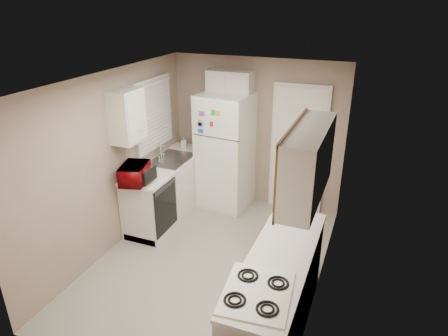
% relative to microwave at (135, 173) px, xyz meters
% --- Properties ---
extents(floor, '(3.80, 3.80, 0.00)m').
position_rel_microwave_xyz_m(floor, '(1.15, -0.12, -1.05)').
color(floor, '#B7B4A2').
rests_on(floor, ground).
extents(ceiling, '(3.80, 3.80, 0.00)m').
position_rel_microwave_xyz_m(ceiling, '(1.15, -0.12, 1.35)').
color(ceiling, white).
rests_on(ceiling, floor).
extents(wall_left, '(3.80, 3.80, 0.00)m').
position_rel_microwave_xyz_m(wall_left, '(-0.25, -0.12, 0.15)').
color(wall_left, gray).
rests_on(wall_left, floor).
extents(wall_right, '(3.80, 3.80, 0.00)m').
position_rel_microwave_xyz_m(wall_right, '(2.55, -0.12, 0.15)').
color(wall_right, gray).
rests_on(wall_right, floor).
extents(wall_back, '(2.80, 2.80, 0.00)m').
position_rel_microwave_xyz_m(wall_back, '(1.15, 1.78, 0.15)').
color(wall_back, gray).
rests_on(wall_back, floor).
extents(wall_front, '(2.80, 2.80, 0.00)m').
position_rel_microwave_xyz_m(wall_front, '(1.15, -2.02, 0.15)').
color(wall_front, gray).
rests_on(wall_front, floor).
extents(left_counter, '(0.60, 1.80, 0.90)m').
position_rel_microwave_xyz_m(left_counter, '(0.05, 0.78, -0.60)').
color(left_counter, silver).
rests_on(left_counter, floor).
extents(dishwasher, '(0.03, 0.58, 0.72)m').
position_rel_microwave_xyz_m(dishwasher, '(0.34, 0.18, -0.56)').
color(dishwasher, black).
rests_on(dishwasher, floor).
extents(sink, '(0.54, 0.74, 0.16)m').
position_rel_microwave_xyz_m(sink, '(0.05, 0.93, -0.19)').
color(sink, gray).
rests_on(sink, left_counter).
extents(microwave, '(0.53, 0.38, 0.32)m').
position_rel_microwave_xyz_m(microwave, '(0.00, 0.00, 0.00)').
color(microwave, '#7E0408').
rests_on(microwave, left_counter).
extents(soap_bottle, '(0.11, 0.11, 0.19)m').
position_rel_microwave_xyz_m(soap_bottle, '(0.00, 1.45, -0.05)').
color(soap_bottle, white).
rests_on(soap_bottle, left_counter).
extents(window_blinds, '(0.10, 0.98, 1.08)m').
position_rel_microwave_xyz_m(window_blinds, '(-0.21, 0.93, 0.55)').
color(window_blinds, silver).
rests_on(window_blinds, wall_left).
extents(upper_cabinet_left, '(0.30, 0.45, 0.70)m').
position_rel_microwave_xyz_m(upper_cabinet_left, '(-0.10, 0.10, 0.75)').
color(upper_cabinet_left, silver).
rests_on(upper_cabinet_left, wall_left).
extents(refrigerator, '(0.84, 0.82, 1.88)m').
position_rel_microwave_xyz_m(refrigerator, '(0.74, 1.47, -0.11)').
color(refrigerator, white).
rests_on(refrigerator, floor).
extents(cabinet_over_fridge, '(0.70, 0.30, 0.40)m').
position_rel_microwave_xyz_m(cabinet_over_fridge, '(0.75, 1.63, 0.95)').
color(cabinet_over_fridge, silver).
rests_on(cabinet_over_fridge, wall_back).
extents(interior_door, '(0.86, 0.06, 2.08)m').
position_rel_microwave_xyz_m(interior_door, '(1.85, 1.74, -0.03)').
color(interior_door, white).
rests_on(interior_door, floor).
extents(right_counter, '(0.60, 2.00, 0.90)m').
position_rel_microwave_xyz_m(right_counter, '(2.25, -0.92, -0.60)').
color(right_counter, silver).
rests_on(right_counter, floor).
extents(stove, '(0.64, 0.76, 0.86)m').
position_rel_microwave_xyz_m(stove, '(2.20, -1.49, -0.62)').
color(stove, white).
rests_on(stove, floor).
extents(upper_cabinet_right, '(0.30, 1.20, 0.70)m').
position_rel_microwave_xyz_m(upper_cabinet_right, '(2.40, -0.62, 0.75)').
color(upper_cabinet_right, silver).
rests_on(upper_cabinet_right, wall_right).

